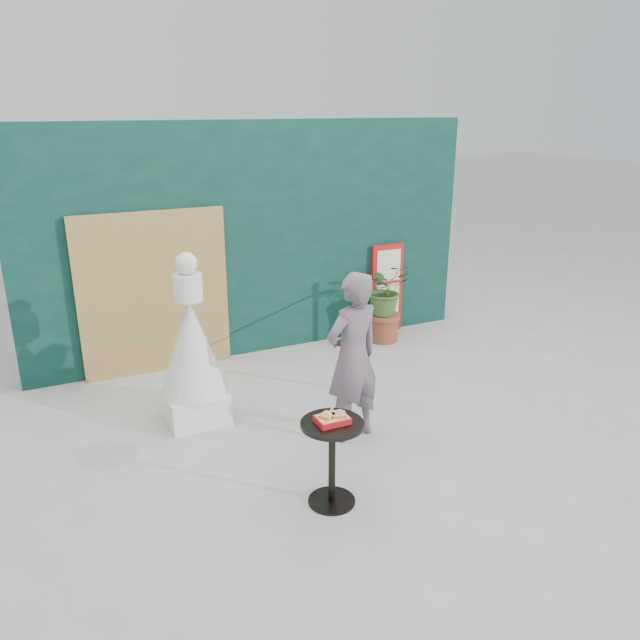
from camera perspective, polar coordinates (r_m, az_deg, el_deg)
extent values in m
plane|color=#ADAAA5|center=(6.10, 4.95, -12.31)|extent=(60.00, 60.00, 0.00)
cube|color=#092C2B|center=(8.24, -5.87, 7.31)|extent=(6.00, 0.30, 3.00)
cube|color=tan|center=(7.82, -14.91, 2.33)|extent=(1.80, 0.08, 2.00)
imported|color=#62545F|center=(6.04, 3.00, -3.44)|extent=(0.70, 0.53, 1.71)
cube|color=red|center=(9.08, 6.09, 2.87)|extent=(0.50, 0.06, 1.30)
cube|color=beige|center=(8.96, 6.29, 4.97)|extent=(0.38, 0.02, 0.45)
cube|color=beige|center=(9.10, 6.17, 1.91)|extent=(0.38, 0.02, 0.45)
cube|color=red|center=(9.20, 6.10, -0.17)|extent=(0.38, 0.02, 0.18)
cube|color=white|center=(6.76, -11.25, -7.67)|extent=(0.61, 0.61, 0.33)
cone|color=silver|center=(6.50, -11.62, -2.42)|extent=(0.71, 0.71, 1.00)
cylinder|color=silver|center=(6.30, -12.00, 2.94)|extent=(0.29, 0.29, 0.27)
sphere|color=silver|center=(6.24, -12.15, 5.09)|extent=(0.22, 0.22, 0.22)
cylinder|color=black|center=(5.47, 1.07, -16.19)|extent=(0.40, 0.40, 0.02)
cylinder|color=black|center=(5.28, 1.10, -13.08)|extent=(0.06, 0.06, 0.72)
cylinder|color=black|center=(5.09, 1.12, -9.50)|extent=(0.52, 0.52, 0.03)
cube|color=red|center=(5.07, 1.13, -9.11)|extent=(0.26, 0.19, 0.05)
cube|color=red|center=(5.05, 1.13, -8.83)|extent=(0.24, 0.17, 0.00)
cube|color=#E19952|center=(5.04, 0.67, -8.72)|extent=(0.15, 0.14, 0.02)
cube|color=#E4A753|center=(5.05, 1.75, -8.66)|extent=(0.13, 0.13, 0.02)
cone|color=yellow|center=(5.09, 1.08, -8.22)|extent=(0.06, 0.06, 0.06)
cylinder|color=brown|center=(8.85, 5.83, -0.84)|extent=(0.40, 0.40, 0.34)
cylinder|color=brown|center=(8.78, 5.87, 0.36)|extent=(0.45, 0.45, 0.06)
imported|color=#365A26|center=(8.66, 5.96, 2.85)|extent=(0.67, 0.58, 0.74)
cylinder|color=black|center=(7.35, 3.69, -6.41)|extent=(0.24, 0.24, 0.02)
cylinder|color=black|center=(7.16, 3.77, -3.01)|extent=(0.06, 0.06, 0.96)
sphere|color=black|center=(6.98, 3.86, 0.87)|extent=(0.09, 0.09, 0.09)
cylinder|color=black|center=(8.66, 3.02, -2.33)|extent=(0.24, 0.24, 0.02)
cylinder|color=black|center=(8.50, 3.07, 0.62)|extent=(0.06, 0.06, 0.96)
sphere|color=black|center=(8.35, 3.13, 3.94)|extent=(0.09, 0.09, 0.09)
cylinder|color=white|center=(7.70, 3.45, 1.75)|extent=(0.63, 1.31, 0.03)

